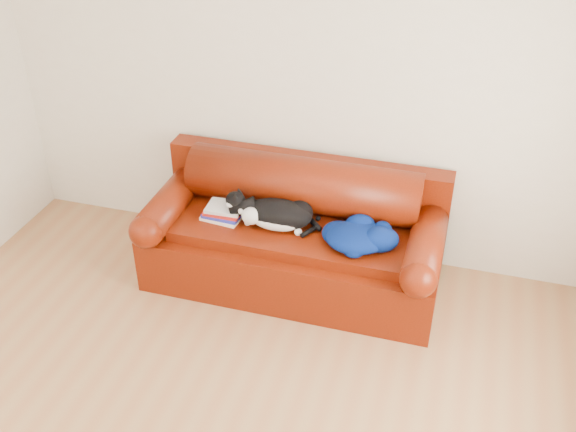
# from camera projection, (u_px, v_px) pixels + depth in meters

# --- Properties ---
(ground) EXTENTS (4.50, 4.50, 0.00)m
(ground) POSITION_uv_depth(u_px,v_px,m) (202.00, 431.00, 3.86)
(ground) COLOR #9C663E
(ground) RESTS_ON ground
(room_shell) EXTENTS (4.52, 4.02, 2.61)m
(room_shell) POSITION_uv_depth(u_px,v_px,m) (203.00, 182.00, 2.94)
(room_shell) COLOR beige
(room_shell) RESTS_ON ground
(sofa_base) EXTENTS (2.10, 0.90, 0.50)m
(sofa_base) POSITION_uv_depth(u_px,v_px,m) (294.00, 254.00, 4.91)
(sofa_base) COLOR #410D02
(sofa_base) RESTS_ON ground
(sofa_back) EXTENTS (2.10, 1.01, 0.88)m
(sofa_back) POSITION_uv_depth(u_px,v_px,m) (303.00, 202.00, 4.94)
(sofa_back) COLOR #410D02
(sofa_back) RESTS_ON ground
(book_stack) EXTENTS (0.30, 0.24, 0.10)m
(book_stack) POSITION_uv_depth(u_px,v_px,m) (224.00, 212.00, 4.81)
(book_stack) COLOR white
(book_stack) RESTS_ON sofa_base
(cat) EXTENTS (0.70, 0.39, 0.25)m
(cat) POSITION_uv_depth(u_px,v_px,m) (277.00, 215.00, 4.69)
(cat) COLOR black
(cat) RESTS_ON sofa_base
(blanket) EXTENTS (0.61, 0.50, 0.16)m
(blanket) POSITION_uv_depth(u_px,v_px,m) (359.00, 235.00, 4.52)
(blanket) COLOR #02144A
(blanket) RESTS_ON sofa_base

